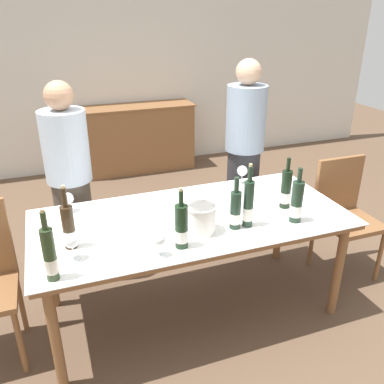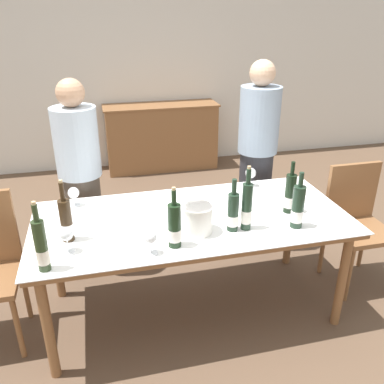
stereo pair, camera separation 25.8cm
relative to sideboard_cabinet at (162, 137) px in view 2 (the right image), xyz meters
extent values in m
plane|color=brown|center=(-0.29, -2.89, -0.43)|extent=(12.00, 12.00, 0.00)
cube|color=silver|center=(-0.29, 0.29, 0.97)|extent=(8.00, 0.10, 2.80)
cube|color=brown|center=(0.00, 0.00, -0.01)|extent=(1.44, 0.44, 0.85)
cube|color=brown|center=(0.00, 0.00, 0.42)|extent=(1.48, 0.46, 0.02)
cylinder|color=brown|center=(-1.22, -3.27, -0.08)|extent=(0.06, 0.06, 0.71)
cylinder|color=brown|center=(0.64, -3.27, -0.08)|extent=(0.06, 0.06, 0.71)
cylinder|color=brown|center=(-1.22, -2.51, -0.08)|extent=(0.06, 0.06, 0.71)
cylinder|color=brown|center=(0.64, -2.51, -0.08)|extent=(0.06, 0.06, 0.71)
cube|color=brown|center=(-0.29, -2.89, 0.29)|extent=(2.02, 0.92, 0.04)
cube|color=white|center=(-0.29, -2.89, 0.31)|extent=(2.05, 0.95, 0.01)
cylinder|color=white|center=(-0.30, -3.09, 0.41)|extent=(0.18, 0.18, 0.17)
cylinder|color=white|center=(-0.30, -3.09, 0.49)|extent=(0.19, 0.19, 0.01)
cylinder|color=#28381E|center=(-1.18, -3.28, 0.46)|extent=(0.06, 0.06, 0.29)
cylinder|color=silver|center=(-1.18, -3.28, 0.40)|extent=(0.07, 0.07, 0.08)
cylinder|color=#28381E|center=(-1.18, -3.28, 0.65)|extent=(0.03, 0.03, 0.09)
cylinder|color=tan|center=(-1.18, -3.28, 0.70)|extent=(0.02, 0.02, 0.02)
cylinder|color=#332314|center=(-1.07, -3.00, 0.45)|extent=(0.07, 0.07, 0.26)
cylinder|color=white|center=(-1.07, -3.00, 0.39)|extent=(0.07, 0.07, 0.07)
cylinder|color=#332314|center=(-1.07, -3.00, 0.63)|extent=(0.03, 0.03, 0.11)
cylinder|color=tan|center=(-1.07, -3.00, 0.69)|extent=(0.02, 0.02, 0.02)
cylinder|color=black|center=(0.35, -2.97, 0.45)|extent=(0.07, 0.07, 0.27)
cylinder|color=white|center=(0.35, -2.97, 0.39)|extent=(0.07, 0.07, 0.07)
cylinder|color=black|center=(0.35, -2.97, 0.63)|extent=(0.03, 0.03, 0.09)
cylinder|color=#1E3323|center=(0.31, -3.17, 0.45)|extent=(0.08, 0.08, 0.27)
cylinder|color=white|center=(0.31, -3.17, 0.39)|extent=(0.08, 0.08, 0.08)
cylinder|color=#1E3323|center=(0.31, -3.17, 0.64)|extent=(0.03, 0.03, 0.09)
cylinder|color=#1E3323|center=(-0.01, -3.12, 0.47)|extent=(0.06, 0.06, 0.30)
cylinder|color=white|center=(-0.01, -3.12, 0.40)|extent=(0.07, 0.07, 0.08)
cylinder|color=#1E3323|center=(-0.01, -3.12, 0.67)|extent=(0.03, 0.03, 0.10)
cylinder|color=tan|center=(-0.01, -3.12, 0.72)|extent=(0.02, 0.02, 0.02)
cylinder|color=#1E3323|center=(-0.09, -3.12, 0.44)|extent=(0.07, 0.07, 0.24)
cylinder|color=white|center=(-0.09, -3.12, 0.38)|extent=(0.07, 0.07, 0.07)
cylinder|color=#1E3323|center=(-0.09, -3.12, 0.61)|extent=(0.03, 0.03, 0.10)
cylinder|color=black|center=(-0.47, -3.21, 0.45)|extent=(0.07, 0.07, 0.26)
cylinder|color=white|center=(-0.47, -3.21, 0.39)|extent=(0.08, 0.08, 0.07)
cylinder|color=black|center=(-0.47, -3.21, 0.62)|extent=(0.03, 0.03, 0.09)
cylinder|color=tan|center=(-0.47, -3.21, 0.68)|extent=(0.02, 0.02, 0.02)
cylinder|color=white|center=(-0.62, -3.26, 0.32)|extent=(0.08, 0.08, 0.00)
cylinder|color=white|center=(-0.62, -3.26, 0.36)|extent=(0.01, 0.01, 0.07)
sphere|color=white|center=(-0.62, -3.26, 0.42)|extent=(0.07, 0.07, 0.07)
cylinder|color=white|center=(-1.04, -2.53, 0.32)|extent=(0.07, 0.07, 0.00)
cylinder|color=white|center=(-1.04, -2.53, 0.35)|extent=(0.01, 0.01, 0.06)
sphere|color=white|center=(-1.04, -2.53, 0.41)|extent=(0.08, 0.08, 0.08)
cylinder|color=white|center=(0.26, -2.50, 0.32)|extent=(0.06, 0.06, 0.00)
cylinder|color=white|center=(0.26, -2.50, 0.36)|extent=(0.01, 0.01, 0.07)
sphere|color=white|center=(0.26, -2.50, 0.42)|extent=(0.08, 0.08, 0.08)
cylinder|color=white|center=(-1.07, -3.13, 0.32)|extent=(0.07, 0.07, 0.00)
cylinder|color=white|center=(-1.07, -3.13, 0.36)|extent=(0.01, 0.01, 0.08)
sphere|color=white|center=(-1.07, -3.13, 0.43)|extent=(0.08, 0.08, 0.08)
cylinder|color=brown|center=(-1.43, -3.08, -0.21)|extent=(0.03, 0.03, 0.45)
cylinder|color=brown|center=(-1.43, -2.71, -0.21)|extent=(0.03, 0.03, 0.45)
cylinder|color=brown|center=(0.84, -3.08, -0.21)|extent=(0.03, 0.03, 0.45)
cylinder|color=brown|center=(0.84, -2.71, -0.21)|extent=(0.03, 0.03, 0.45)
cylinder|color=brown|center=(1.21, -2.71, -0.21)|extent=(0.03, 0.03, 0.45)
cube|color=brown|center=(1.03, -2.89, 0.03)|extent=(0.42, 0.42, 0.04)
cube|color=brown|center=(1.03, -2.70, 0.28)|extent=(0.42, 0.04, 0.46)
cylinder|color=#51473D|center=(-1.00, -2.18, -0.01)|extent=(0.28, 0.28, 0.84)
cylinder|color=silver|center=(-1.00, -2.18, 0.66)|extent=(0.33, 0.33, 0.52)
sphere|color=tan|center=(-1.00, -2.18, 1.02)|extent=(0.20, 0.20, 0.20)
cylinder|color=#2D2D33|center=(0.45, -2.15, 0.02)|extent=(0.28, 0.28, 0.90)
cylinder|color=#8C9EB2|center=(0.45, -2.15, 0.73)|extent=(0.33, 0.33, 0.54)
sphere|color=#DBAD89|center=(0.45, -2.15, 1.11)|extent=(0.21, 0.21, 0.21)
camera|label=1|loc=(-1.10, -5.10, 1.56)|focal=38.00mm
camera|label=2|loc=(-0.85, -5.18, 1.56)|focal=38.00mm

